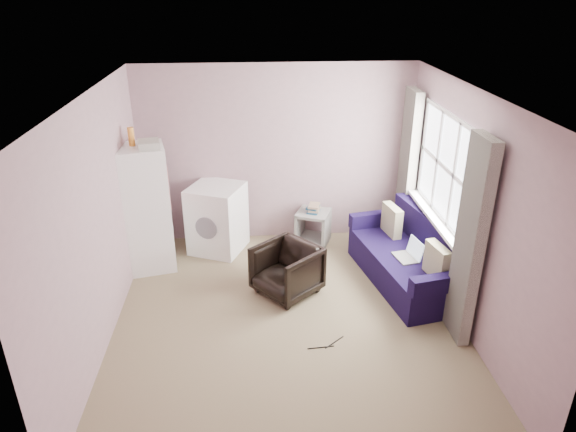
% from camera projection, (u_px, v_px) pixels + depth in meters
% --- Properties ---
extents(room, '(3.84, 4.24, 2.54)m').
position_uv_depth(room, '(289.00, 218.00, 5.24)').
color(room, '#8B7B5B').
rests_on(room, ground).
extents(armchair, '(0.91, 0.91, 0.68)m').
position_uv_depth(armchair, '(287.00, 268.00, 6.11)').
color(armchair, black).
rests_on(armchair, ground).
extents(fridge, '(0.68, 0.68, 1.87)m').
position_uv_depth(fridge, '(147.00, 208.00, 6.50)').
color(fridge, white).
rests_on(fridge, ground).
extents(washing_machine, '(0.87, 0.87, 0.94)m').
position_uv_depth(washing_machine, '(217.00, 217.00, 7.07)').
color(washing_machine, white).
rests_on(washing_machine, ground).
extents(side_table, '(0.57, 0.57, 0.60)m').
position_uv_depth(side_table, '(313.00, 225.00, 7.33)').
color(side_table, gray).
rests_on(side_table, ground).
extents(sofa, '(1.18, 1.97, 0.82)m').
position_uv_depth(sofa, '(411.00, 260.00, 6.38)').
color(sofa, '#140B35').
rests_on(sofa, ground).
extents(window_dressing, '(0.17, 2.62, 2.18)m').
position_uv_depth(window_dressing, '(434.00, 200.00, 6.05)').
color(window_dressing, white).
rests_on(window_dressing, ground).
extents(floor_cables, '(0.41, 0.19, 0.01)m').
position_uv_depth(floor_cables, '(328.00, 345.00, 5.34)').
color(floor_cables, black).
rests_on(floor_cables, ground).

